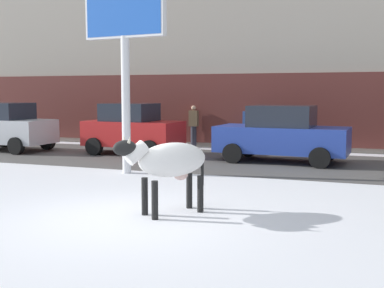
{
  "coord_description": "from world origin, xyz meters",
  "views": [
    {
      "loc": [
        3.98,
        -7.62,
        2.27
      ],
      "look_at": [
        0.33,
        2.66,
        1.1
      ],
      "focal_mm": 45.37,
      "sensor_mm": 36.0,
      "label": 1
    }
  ],
  "objects_px": {
    "car_red_hatchback": "(133,129)",
    "car_blue_sedan": "(282,134)",
    "cow_holstein": "(170,161)",
    "pedestrian_far_left": "(194,126)",
    "pedestrian_near_billboard": "(248,128)",
    "car_silver_hatchback": "(8,127)",
    "billboard": "(124,17)"
  },
  "relations": [
    {
      "from": "car_red_hatchback",
      "to": "car_blue_sedan",
      "type": "xyz_separation_m",
      "value": [
        5.48,
        -0.23,
        -0.02
      ]
    },
    {
      "from": "cow_holstein",
      "to": "pedestrian_far_left",
      "type": "relative_size",
      "value": 1.01
    },
    {
      "from": "cow_holstein",
      "to": "pedestrian_near_billboard",
      "type": "bearing_deg",
      "value": 95.15
    },
    {
      "from": "cow_holstein",
      "to": "car_silver_hatchback",
      "type": "bearing_deg",
      "value": 143.83
    },
    {
      "from": "car_silver_hatchback",
      "to": "car_red_hatchback",
      "type": "xyz_separation_m",
      "value": [
        5.05,
        0.65,
        0.0
      ]
    },
    {
      "from": "pedestrian_near_billboard",
      "to": "car_blue_sedan",
      "type": "bearing_deg",
      "value": -58.55
    },
    {
      "from": "pedestrian_near_billboard",
      "to": "pedestrian_far_left",
      "type": "height_order",
      "value": "same"
    },
    {
      "from": "billboard",
      "to": "car_blue_sedan",
      "type": "relative_size",
      "value": 1.29
    },
    {
      "from": "car_silver_hatchback",
      "to": "car_blue_sedan",
      "type": "height_order",
      "value": "car_silver_hatchback"
    },
    {
      "from": "pedestrian_near_billboard",
      "to": "pedestrian_far_left",
      "type": "distance_m",
      "value": 2.25
    },
    {
      "from": "cow_holstein",
      "to": "pedestrian_near_billboard",
      "type": "height_order",
      "value": "pedestrian_near_billboard"
    },
    {
      "from": "billboard",
      "to": "car_blue_sedan",
      "type": "xyz_separation_m",
      "value": [
        3.75,
        3.64,
        -3.41
      ]
    },
    {
      "from": "car_blue_sedan",
      "to": "pedestrian_near_billboard",
      "type": "distance_m",
      "value": 3.48
    },
    {
      "from": "cow_holstein",
      "to": "pedestrian_far_left",
      "type": "bearing_deg",
      "value": 107.02
    },
    {
      "from": "car_silver_hatchback",
      "to": "pedestrian_far_left",
      "type": "height_order",
      "value": "car_silver_hatchback"
    },
    {
      "from": "car_red_hatchback",
      "to": "pedestrian_near_billboard",
      "type": "xyz_separation_m",
      "value": [
        3.67,
        2.73,
        -0.05
      ]
    },
    {
      "from": "cow_holstein",
      "to": "car_blue_sedan",
      "type": "bearing_deg",
      "value": 83.36
    },
    {
      "from": "billboard",
      "to": "car_silver_hatchback",
      "type": "height_order",
      "value": "billboard"
    },
    {
      "from": "car_silver_hatchback",
      "to": "pedestrian_far_left",
      "type": "xyz_separation_m",
      "value": [
        6.46,
        3.38,
        -0.05
      ]
    },
    {
      "from": "billboard",
      "to": "car_silver_hatchback",
      "type": "relative_size",
      "value": 1.54
    },
    {
      "from": "pedestrian_near_billboard",
      "to": "billboard",
      "type": "bearing_deg",
      "value": -106.33
    },
    {
      "from": "car_red_hatchback",
      "to": "car_blue_sedan",
      "type": "relative_size",
      "value": 0.84
    },
    {
      "from": "billboard",
      "to": "car_blue_sedan",
      "type": "distance_m",
      "value": 6.24
    },
    {
      "from": "cow_holstein",
      "to": "car_blue_sedan",
      "type": "distance_m",
      "value": 7.53
    },
    {
      "from": "billboard",
      "to": "pedestrian_near_billboard",
      "type": "height_order",
      "value": "billboard"
    },
    {
      "from": "car_silver_hatchback",
      "to": "car_red_hatchback",
      "type": "height_order",
      "value": "same"
    },
    {
      "from": "pedestrian_far_left",
      "to": "cow_holstein",
      "type": "bearing_deg",
      "value": -72.98
    },
    {
      "from": "billboard",
      "to": "pedestrian_near_billboard",
      "type": "distance_m",
      "value": 7.69
    },
    {
      "from": "cow_holstein",
      "to": "car_red_hatchback",
      "type": "distance_m",
      "value": 8.99
    },
    {
      "from": "car_red_hatchback",
      "to": "pedestrian_near_billboard",
      "type": "bearing_deg",
      "value": 36.68
    },
    {
      "from": "car_blue_sedan",
      "to": "pedestrian_near_billboard",
      "type": "bearing_deg",
      "value": 121.45
    },
    {
      "from": "car_blue_sedan",
      "to": "billboard",
      "type": "bearing_deg",
      "value": -135.84
    }
  ]
}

